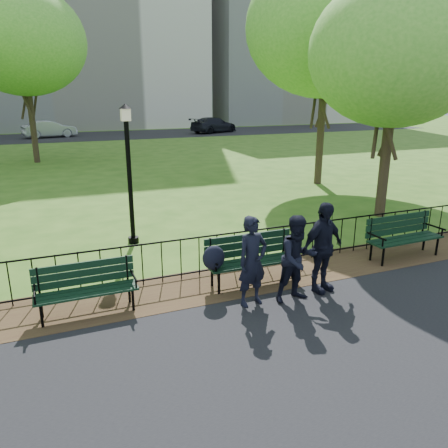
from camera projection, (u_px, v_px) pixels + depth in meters
name	position (u px, v px, depth m)	size (l,w,h in m)	color
ground	(289.00, 310.00, 7.86)	(120.00, 120.00, 0.00)	#335F19
asphalt_path	(445.00, 444.00, 4.85)	(60.00, 9.20, 0.01)	black
dirt_strip	(252.00, 278.00, 9.18)	(60.00, 1.60, 0.01)	#392117
far_street	(88.00, 136.00, 38.84)	(70.00, 9.00, 0.01)	black
iron_fence	(243.00, 248.00, 9.49)	(24.06, 0.06, 1.00)	black
apartment_east	(278.00, 26.00, 56.34)	(20.00, 15.00, 24.00)	beige
park_bench_main	(236.00, 255.00, 8.60)	(2.08, 0.61, 1.08)	black
park_bench_left_a	(85.00, 283.00, 7.61)	(1.74, 0.55, 0.99)	black
park_bench_right_a	(403.00, 232.00, 10.20)	(1.93, 0.65, 1.09)	black
lamppost	(129.00, 170.00, 10.80)	(0.31, 0.31, 3.50)	black
tree_near_e	(397.00, 52.00, 12.45)	(5.01, 5.01, 6.99)	#2D2116
tree_mid_e	(327.00, 27.00, 16.96)	(6.41, 6.41, 8.93)	#2D2116
tree_far_c	(22.00, 41.00, 22.56)	(6.50, 6.50, 9.05)	#2D2116
person_left	(252.00, 261.00, 7.82)	(0.61, 0.40, 1.67)	black
person_mid	(298.00, 259.00, 7.98)	(0.80, 0.42, 1.64)	black
person_right	(322.00, 248.00, 8.35)	(1.05, 0.43, 1.78)	black
sedan_silver	(49.00, 129.00, 37.46)	(1.53, 4.38, 1.44)	#989A9F
sedan_dark	(214.00, 125.00, 41.99)	(2.03, 5.00, 1.45)	black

